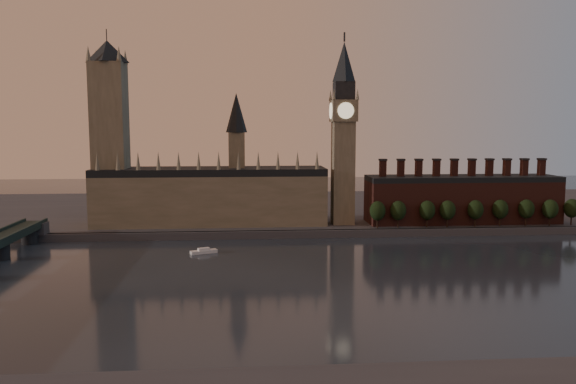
{
  "coord_description": "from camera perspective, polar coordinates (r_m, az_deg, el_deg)",
  "views": [
    {
      "loc": [
        -44.87,
        -204.23,
        59.12
      ],
      "look_at": [
        -25.4,
        55.0,
        28.87
      ],
      "focal_mm": 35.0,
      "sensor_mm": 36.0,
      "label": 1
    }
  ],
  "objects": [
    {
      "name": "ground",
      "position": [
        217.3,
        7.89,
        -9.21
      ],
      "size": [
        900.0,
        900.0,
        0.0
      ],
      "primitive_type": "plane",
      "color": "black",
      "rests_on": "ground"
    },
    {
      "name": "north_bank",
      "position": [
        389.11,
        2.37,
        -1.81
      ],
      "size": [
        900.0,
        182.0,
        4.0
      ],
      "color": "#404145",
      "rests_on": "ground"
    },
    {
      "name": "palace_of_westminster",
      "position": [
        321.93,
        -7.75,
        -0.11
      ],
      "size": [
        130.0,
        30.3,
        74.0
      ],
      "color": "gray",
      "rests_on": "north_bank"
    },
    {
      "name": "victoria_tower",
      "position": [
        327.95,
        -17.65,
        6.32
      ],
      "size": [
        24.0,
        24.0,
        108.0
      ],
      "color": "gray",
      "rests_on": "north_bank"
    },
    {
      "name": "big_ben",
      "position": [
        318.99,
        5.64,
        6.19
      ],
      "size": [
        15.0,
        15.0,
        107.0
      ],
      "color": "gray",
      "rests_on": "north_bank"
    },
    {
      "name": "chimney_block",
      "position": [
        340.65,
        17.25,
        -0.63
      ],
      "size": [
        110.0,
        25.0,
        37.0
      ],
      "color": "#50251E",
      "rests_on": "north_bank"
    },
    {
      "name": "embankment_tree_0",
      "position": [
        310.21,
        9.08,
        -1.91
      ],
      "size": [
        8.6,
        8.6,
        14.88
      ],
      "color": "black",
      "rests_on": "north_bank"
    },
    {
      "name": "embankment_tree_1",
      "position": [
        313.42,
        11.14,
        -1.86
      ],
      "size": [
        8.6,
        8.6,
        14.88
      ],
      "color": "black",
      "rests_on": "north_bank"
    },
    {
      "name": "embankment_tree_2",
      "position": [
        318.05,
        13.97,
        -1.81
      ],
      "size": [
        8.6,
        8.6,
        14.88
      ],
      "color": "black",
      "rests_on": "north_bank"
    },
    {
      "name": "embankment_tree_3",
      "position": [
        321.36,
        15.9,
        -1.78
      ],
      "size": [
        8.6,
        8.6,
        14.88
      ],
      "color": "black",
      "rests_on": "north_bank"
    },
    {
      "name": "embankment_tree_4",
      "position": [
        327.58,
        18.51,
        -1.72
      ],
      "size": [
        8.6,
        8.6,
        14.88
      ],
      "color": "black",
      "rests_on": "north_bank"
    },
    {
      "name": "embankment_tree_5",
      "position": [
        334.08,
        20.76,
        -1.65
      ],
      "size": [
        8.6,
        8.6,
        14.88
      ],
      "color": "black",
      "rests_on": "north_bank"
    },
    {
      "name": "embankment_tree_6",
      "position": [
        340.67,
        23.06,
        -1.6
      ],
      "size": [
        8.6,
        8.6,
        14.88
      ],
      "color": "black",
      "rests_on": "north_bank"
    },
    {
      "name": "embankment_tree_7",
      "position": [
        345.79,
        25.09,
        -1.58
      ],
      "size": [
        8.6,
        8.6,
        14.88
      ],
      "color": "black",
      "rests_on": "north_bank"
    },
    {
      "name": "embankment_tree_8",
      "position": [
        353.92,
        26.88,
        -1.49
      ],
      "size": [
        8.6,
        8.6,
        14.88
      ],
      "color": "black",
      "rests_on": "north_bank"
    },
    {
      "name": "river_boat",
      "position": [
        268.01,
        -8.55,
        -5.97
      ],
      "size": [
        13.05,
        8.08,
        2.52
      ],
      "rotation": [
        0.0,
        0.0,
        0.39
      ],
      "color": "white",
      "rests_on": "ground"
    }
  ]
}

